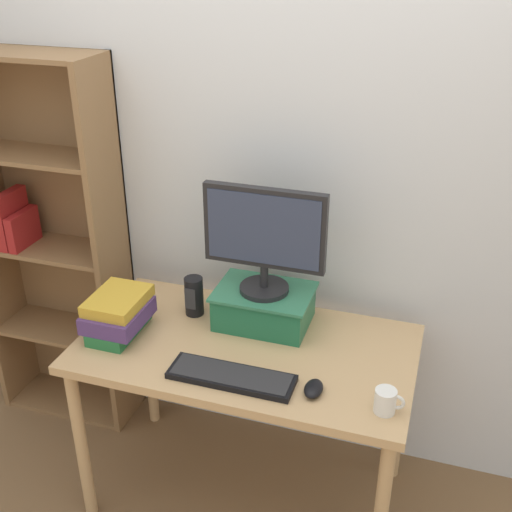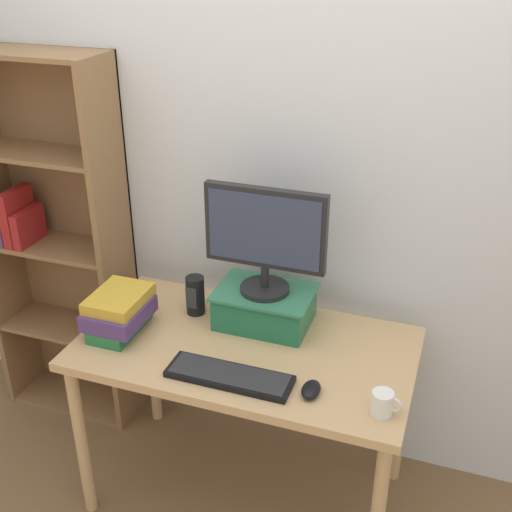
{
  "view_description": "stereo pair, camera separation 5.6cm",
  "coord_description": "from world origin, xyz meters",
  "px_view_note": "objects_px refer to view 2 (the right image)",
  "views": [
    {
      "loc": [
        0.66,
        -1.92,
        2.2
      ],
      "look_at": [
        0.02,
        0.07,
        1.13
      ],
      "focal_mm": 45.0,
      "sensor_mm": 36.0,
      "label": 1
    },
    {
      "loc": [
        0.72,
        -1.91,
        2.2
      ],
      "look_at": [
        0.02,
        0.07,
        1.13
      ],
      "focal_mm": 45.0,
      "sensor_mm": 36.0,
      "label": 2
    }
  ],
  "objects_px": {
    "computer_monitor": "(265,236)",
    "desk": "(246,364)",
    "bookshelf_unit": "(56,242)",
    "book_stack": "(119,312)",
    "desk_speaker": "(195,295)",
    "computer_mouse": "(311,390)",
    "coffee_mug": "(383,403)",
    "riser_box": "(265,305)",
    "keyboard": "(229,376)"
  },
  "relations": [
    {
      "from": "bookshelf_unit",
      "to": "book_stack",
      "type": "xyz_separation_m",
      "value": [
        0.56,
        -0.39,
        -0.04
      ]
    },
    {
      "from": "riser_box",
      "to": "desk_speaker",
      "type": "xyz_separation_m",
      "value": [
        -0.29,
        -0.02,
        0.0
      ]
    },
    {
      "from": "riser_box",
      "to": "book_stack",
      "type": "xyz_separation_m",
      "value": [
        -0.52,
        -0.24,
        0.0
      ]
    },
    {
      "from": "riser_box",
      "to": "keyboard",
      "type": "xyz_separation_m",
      "value": [
        0.0,
        -0.39,
        -0.07
      ]
    },
    {
      "from": "bookshelf_unit",
      "to": "keyboard",
      "type": "height_order",
      "value": "bookshelf_unit"
    },
    {
      "from": "desk",
      "to": "book_stack",
      "type": "bearing_deg",
      "value": -172.29
    },
    {
      "from": "computer_monitor",
      "to": "desk",
      "type": "bearing_deg",
      "value": -96.03
    },
    {
      "from": "desk",
      "to": "book_stack",
      "type": "height_order",
      "value": "book_stack"
    },
    {
      "from": "computer_monitor",
      "to": "computer_mouse",
      "type": "height_order",
      "value": "computer_monitor"
    },
    {
      "from": "bookshelf_unit",
      "to": "computer_mouse",
      "type": "bearing_deg",
      "value": -20.75
    },
    {
      "from": "coffee_mug",
      "to": "desk_speaker",
      "type": "distance_m",
      "value": 0.91
    },
    {
      "from": "bookshelf_unit",
      "to": "book_stack",
      "type": "bearing_deg",
      "value": -34.96
    },
    {
      "from": "bookshelf_unit",
      "to": "riser_box",
      "type": "distance_m",
      "value": 1.09
    },
    {
      "from": "computer_mouse",
      "to": "book_stack",
      "type": "bearing_deg",
      "value": 170.94
    },
    {
      "from": "keyboard",
      "to": "computer_mouse",
      "type": "height_order",
      "value": "computer_mouse"
    },
    {
      "from": "computer_mouse",
      "to": "desk_speaker",
      "type": "relative_size",
      "value": 0.63
    },
    {
      "from": "riser_box",
      "to": "desk",
      "type": "bearing_deg",
      "value": -95.98
    },
    {
      "from": "riser_box",
      "to": "computer_mouse",
      "type": "bearing_deg",
      "value": -51.71
    },
    {
      "from": "bookshelf_unit",
      "to": "book_stack",
      "type": "height_order",
      "value": "bookshelf_unit"
    },
    {
      "from": "computer_mouse",
      "to": "riser_box",
      "type": "bearing_deg",
      "value": 128.29
    },
    {
      "from": "desk",
      "to": "bookshelf_unit",
      "type": "xyz_separation_m",
      "value": [
        -1.06,
        0.32,
        0.21
      ]
    },
    {
      "from": "riser_box",
      "to": "coffee_mug",
      "type": "xyz_separation_m",
      "value": [
        0.54,
        -0.39,
        -0.04
      ]
    },
    {
      "from": "computer_monitor",
      "to": "keyboard",
      "type": "distance_m",
      "value": 0.54
    },
    {
      "from": "keyboard",
      "to": "coffee_mug",
      "type": "bearing_deg",
      "value": -0.34
    },
    {
      "from": "bookshelf_unit",
      "to": "riser_box",
      "type": "bearing_deg",
      "value": -7.79
    },
    {
      "from": "desk_speaker",
      "to": "riser_box",
      "type": "bearing_deg",
      "value": 4.76
    },
    {
      "from": "keyboard",
      "to": "coffee_mug",
      "type": "relative_size",
      "value": 4.48
    },
    {
      "from": "desk",
      "to": "keyboard",
      "type": "height_order",
      "value": "keyboard"
    },
    {
      "from": "book_stack",
      "to": "desk",
      "type": "bearing_deg",
      "value": 7.71
    },
    {
      "from": "computer_monitor",
      "to": "coffee_mug",
      "type": "relative_size",
      "value": 4.72
    },
    {
      "from": "keyboard",
      "to": "coffee_mug",
      "type": "xyz_separation_m",
      "value": [
        0.54,
        -0.0,
        0.03
      ]
    },
    {
      "from": "riser_box",
      "to": "book_stack",
      "type": "bearing_deg",
      "value": -155.0
    },
    {
      "from": "riser_box",
      "to": "coffee_mug",
      "type": "height_order",
      "value": "riser_box"
    },
    {
      "from": "bookshelf_unit",
      "to": "desk_speaker",
      "type": "relative_size",
      "value": 10.69
    },
    {
      "from": "desk_speaker",
      "to": "computer_monitor",
      "type": "bearing_deg",
      "value": 4.48
    },
    {
      "from": "desk",
      "to": "desk_speaker",
      "type": "bearing_deg",
      "value": 151.29
    },
    {
      "from": "riser_box",
      "to": "keyboard",
      "type": "relative_size",
      "value": 0.85
    },
    {
      "from": "desk",
      "to": "bookshelf_unit",
      "type": "height_order",
      "value": "bookshelf_unit"
    },
    {
      "from": "desk",
      "to": "keyboard",
      "type": "xyz_separation_m",
      "value": [
        0.02,
        -0.22,
        0.1
      ]
    },
    {
      "from": "keyboard",
      "to": "book_stack",
      "type": "bearing_deg",
      "value": 164.28
    },
    {
      "from": "coffee_mug",
      "to": "desk_speaker",
      "type": "bearing_deg",
      "value": 156.17
    },
    {
      "from": "desk",
      "to": "book_stack",
      "type": "relative_size",
      "value": 4.71
    },
    {
      "from": "bookshelf_unit",
      "to": "desk_speaker",
      "type": "bearing_deg",
      "value": -12.34
    },
    {
      "from": "keyboard",
      "to": "riser_box",
      "type": "bearing_deg",
      "value": 90.13
    },
    {
      "from": "desk",
      "to": "coffee_mug",
      "type": "bearing_deg",
      "value": -21.29
    },
    {
      "from": "keyboard",
      "to": "book_stack",
      "type": "xyz_separation_m",
      "value": [
        -0.52,
        0.15,
        0.07
      ]
    },
    {
      "from": "computer_mouse",
      "to": "coffee_mug",
      "type": "bearing_deg",
      "value": -4.64
    },
    {
      "from": "keyboard",
      "to": "computer_mouse",
      "type": "bearing_deg",
      "value": 3.29
    },
    {
      "from": "book_stack",
      "to": "coffee_mug",
      "type": "xyz_separation_m",
      "value": [
        1.06,
        -0.15,
        -0.04
      ]
    },
    {
      "from": "computer_mouse",
      "to": "coffee_mug",
      "type": "distance_m",
      "value": 0.25
    }
  ]
}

